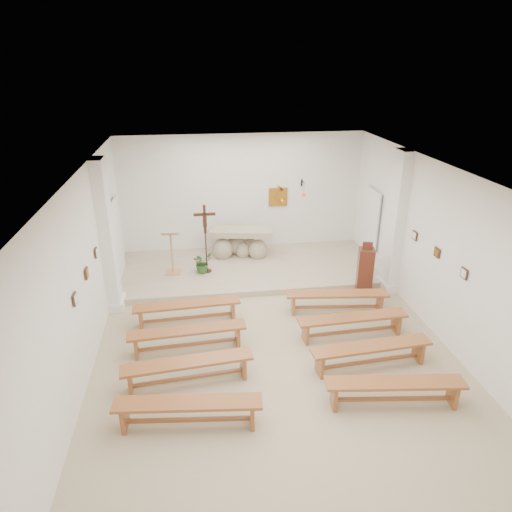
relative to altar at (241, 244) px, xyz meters
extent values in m
cube|color=tan|center=(0.15, -4.26, -0.50)|extent=(7.00, 10.00, 0.00)
cube|color=silver|center=(-3.34, -4.26, 1.25)|extent=(0.02, 10.00, 3.50)
cube|color=silver|center=(3.64, -4.26, 1.25)|extent=(0.02, 10.00, 3.50)
cube|color=silver|center=(0.15, 0.73, 1.25)|extent=(7.00, 0.02, 3.50)
cube|color=silver|center=(0.15, -4.26, 2.99)|extent=(7.00, 10.00, 0.02)
cube|color=#B9A98E|center=(0.15, -0.76, -0.42)|extent=(6.98, 3.00, 0.15)
cube|color=white|center=(-3.22, -2.26, 1.25)|extent=(0.26, 0.55, 3.50)
cube|color=white|center=(3.52, -2.26, 1.25)|extent=(0.26, 0.55, 3.50)
cube|color=gold|center=(1.20, 0.70, 1.15)|extent=(0.55, 0.04, 0.55)
cube|color=black|center=(1.90, 0.71, 1.55)|extent=(0.04, 0.02, 0.20)
cylinder|color=black|center=(1.90, 0.56, 1.62)|extent=(0.02, 0.30, 0.02)
cylinder|color=black|center=(1.90, 0.41, 1.45)|extent=(0.01, 0.01, 0.34)
sphere|color=red|center=(1.90, 0.41, 1.26)|extent=(0.11, 0.11, 0.11)
cube|color=#3C261A|center=(-3.32, -5.06, 1.22)|extent=(0.03, 0.20, 0.20)
cube|color=#3C261A|center=(-3.32, -4.06, 1.22)|extent=(0.03, 0.20, 0.20)
cube|color=#3C261A|center=(-3.32, -3.06, 1.22)|extent=(0.03, 0.20, 0.20)
cube|color=#3C261A|center=(3.62, -5.06, 1.22)|extent=(0.03, 0.20, 0.20)
cube|color=#3C261A|center=(3.62, -4.06, 1.22)|extent=(0.03, 0.20, 0.20)
cube|color=#3C261A|center=(3.62, -3.06, 1.22)|extent=(0.03, 0.20, 0.20)
cube|color=silver|center=(-3.28, -1.56, -0.23)|extent=(0.10, 0.85, 0.52)
cube|color=silver|center=(3.58, -1.56, -0.23)|extent=(0.10, 0.85, 0.52)
ellipsoid|color=tan|center=(-0.52, -0.06, -0.11)|extent=(0.57, 0.48, 0.64)
ellipsoid|color=tan|center=(0.47, -0.20, -0.12)|extent=(0.53, 0.45, 0.61)
ellipsoid|color=tan|center=(-0.09, 0.19, -0.09)|extent=(0.61, 0.52, 0.57)
ellipsoid|color=tan|center=(0.28, 0.10, -0.14)|extent=(0.49, 0.42, 0.53)
ellipsoid|color=tan|center=(0.06, -0.06, -0.17)|extent=(0.42, 0.35, 0.49)
cube|color=tan|center=(0.02, 0.00, 0.39)|extent=(1.84, 0.97, 0.17)
cube|color=tan|center=(-1.91, -0.89, -0.33)|extent=(0.39, 0.39, 0.04)
cylinder|color=tan|center=(-1.91, -0.89, 0.18)|extent=(0.05, 0.05, 1.05)
cube|color=tan|center=(-1.91, -0.91, 0.76)|extent=(0.46, 0.34, 0.17)
cube|color=white|center=(-1.91, -0.96, 0.81)|extent=(0.39, 0.27, 0.13)
cylinder|color=#3B2112|center=(-1.01, -0.94, -0.33)|extent=(0.24, 0.24, 0.03)
cylinder|color=#3B2112|center=(-1.01, -0.94, 0.21)|extent=(0.04, 0.04, 1.12)
cube|color=#3B2112|center=(-1.01, -0.94, 1.12)|extent=(0.07, 0.05, 0.76)
cube|color=#3B2112|center=(-1.01, -0.94, 1.25)|extent=(0.56, 0.05, 0.07)
cube|color=#3B2112|center=(-1.01, -0.97, 1.09)|extent=(0.10, 0.04, 0.32)
imported|color=#275120|center=(-1.13, -0.97, -0.06)|extent=(0.67, 0.67, 0.57)
cube|color=#562218|center=(2.80, -2.43, 0.09)|extent=(0.45, 0.45, 1.18)
cube|color=#562218|center=(2.80, -2.43, 0.77)|extent=(0.24, 0.11, 0.19)
cube|color=#985B2C|center=(-1.54, -3.24, -0.03)|extent=(2.33, 0.49, 0.05)
cube|color=#985B2C|center=(-2.54, -3.29, -0.28)|extent=(0.08, 0.34, 0.44)
cube|color=#985B2C|center=(-0.54, -3.18, -0.28)|extent=(0.08, 0.34, 0.44)
cube|color=#985B2C|center=(-1.54, -3.24, -0.37)|extent=(1.95, 0.17, 0.05)
cube|color=#985B2C|center=(1.85, -3.24, -0.03)|extent=(2.34, 0.63, 0.05)
cube|color=#985B2C|center=(0.86, -3.12, -0.28)|extent=(0.10, 0.34, 0.44)
cube|color=#985B2C|center=(2.84, -3.35, -0.28)|extent=(0.10, 0.34, 0.44)
cube|color=#985B2C|center=(1.85, -3.24, -0.37)|extent=(1.94, 0.29, 0.05)
cube|color=#985B2C|center=(-1.54, -4.28, -0.03)|extent=(2.34, 0.52, 0.05)
cube|color=#985B2C|center=(-2.54, -4.35, -0.28)|extent=(0.08, 0.34, 0.44)
cube|color=#985B2C|center=(-0.55, -4.22, -0.28)|extent=(0.08, 0.34, 0.44)
cube|color=#985B2C|center=(-1.54, -4.28, -0.37)|extent=(1.95, 0.19, 0.05)
cube|color=#985B2C|center=(1.85, -4.28, -0.03)|extent=(2.33, 0.47, 0.05)
cube|color=#985B2C|center=(0.85, -4.32, -0.28)|extent=(0.08, 0.34, 0.44)
cube|color=#985B2C|center=(2.85, -4.24, -0.28)|extent=(0.08, 0.34, 0.44)
cube|color=#985B2C|center=(1.85, -4.28, -0.37)|extent=(1.95, 0.15, 0.05)
cube|color=#985B2C|center=(-1.54, -5.33, -0.03)|extent=(2.34, 0.59, 0.05)
cube|color=#985B2C|center=(-2.54, -5.43, -0.28)|extent=(0.10, 0.34, 0.44)
cube|color=#985B2C|center=(-0.55, -5.23, -0.28)|extent=(0.10, 0.34, 0.44)
cube|color=#985B2C|center=(-1.54, -5.33, -0.37)|extent=(1.95, 0.25, 0.05)
cube|color=#985B2C|center=(1.85, -5.33, -0.03)|extent=(2.34, 0.54, 0.05)
cube|color=#985B2C|center=(0.85, -5.40, -0.28)|extent=(0.09, 0.34, 0.44)
cube|color=#985B2C|center=(2.85, -5.25, -0.28)|extent=(0.09, 0.34, 0.44)
cube|color=#985B2C|center=(1.85, -5.33, -0.37)|extent=(1.95, 0.21, 0.05)
cube|color=#985B2C|center=(-1.54, -6.38, -0.03)|extent=(2.34, 0.61, 0.05)
cube|color=#985B2C|center=(-2.54, -6.27, -0.28)|extent=(0.10, 0.34, 0.44)
cube|color=#985B2C|center=(-0.55, -6.48, -0.28)|extent=(0.10, 0.34, 0.44)
cube|color=#985B2C|center=(-1.54, -6.38, -0.37)|extent=(1.94, 0.27, 0.05)
cube|color=#985B2C|center=(1.85, -6.38, -0.03)|extent=(2.35, 0.65, 0.05)
cube|color=#985B2C|center=(0.86, -6.26, -0.28)|extent=(0.10, 0.34, 0.44)
cube|color=#985B2C|center=(2.84, -6.50, -0.28)|extent=(0.10, 0.34, 0.44)
cube|color=#985B2C|center=(1.85, -6.38, -0.37)|extent=(1.94, 0.30, 0.05)
camera|label=1|loc=(-1.29, -12.06, 4.86)|focal=32.00mm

